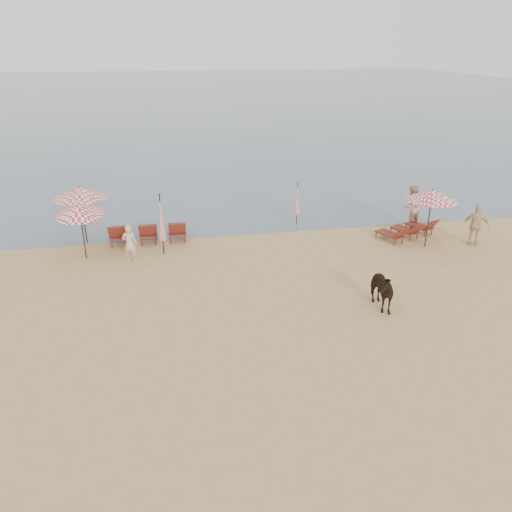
{
  "coord_description": "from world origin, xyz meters",
  "views": [
    {
      "loc": [
        -2.9,
        -10.69,
        7.97
      ],
      "look_at": [
        0.0,
        5.0,
        1.1
      ],
      "focal_mm": 35.0,
      "sensor_mm": 36.0,
      "label": 1
    }
  ],
  "objects_px": {
    "beachgoer_right_a": "(411,207)",
    "umbrella_open_right": "(432,195)",
    "cow": "(379,289)",
    "beachgoer_right_b": "(476,225)",
    "umbrella_open_left_a": "(80,192)",
    "umbrella_closed_right": "(297,199)",
    "lounger_cluster_left": "(148,231)",
    "umbrella_open_left_b": "(79,210)",
    "lounger_cluster_right": "(408,230)",
    "beachgoer_left": "(130,244)",
    "umbrella_closed_left": "(161,218)"
  },
  "relations": [
    {
      "from": "umbrella_closed_right",
      "to": "cow",
      "type": "distance_m",
      "value": 8.32
    },
    {
      "from": "cow",
      "to": "beachgoer_right_b",
      "type": "height_order",
      "value": "beachgoer_right_b"
    },
    {
      "from": "lounger_cluster_left",
      "to": "beachgoer_right_a",
      "type": "bearing_deg",
      "value": -1.52
    },
    {
      "from": "cow",
      "to": "beachgoer_right_b",
      "type": "distance_m",
      "value": 7.58
    },
    {
      "from": "cow",
      "to": "beachgoer_right_a",
      "type": "xyz_separation_m",
      "value": [
        4.56,
        6.99,
        0.31
      ]
    },
    {
      "from": "umbrella_closed_left",
      "to": "cow",
      "type": "height_order",
      "value": "umbrella_closed_left"
    },
    {
      "from": "cow",
      "to": "lounger_cluster_right",
      "type": "bearing_deg",
      "value": 52.83
    },
    {
      "from": "beachgoer_left",
      "to": "beachgoer_right_a",
      "type": "bearing_deg",
      "value": -161.8
    },
    {
      "from": "umbrella_closed_right",
      "to": "beachgoer_right_a",
      "type": "distance_m",
      "value": 5.25
    },
    {
      "from": "umbrella_open_left_a",
      "to": "beachgoer_left",
      "type": "distance_m",
      "value": 3.46
    },
    {
      "from": "umbrella_open_right",
      "to": "umbrella_open_left_b",
      "type": "bearing_deg",
      "value": -171.61
    },
    {
      "from": "cow",
      "to": "beachgoer_right_b",
      "type": "bearing_deg",
      "value": 32.13
    },
    {
      "from": "lounger_cluster_right",
      "to": "lounger_cluster_left",
      "type": "bearing_deg",
      "value": 149.14
    },
    {
      "from": "umbrella_closed_left",
      "to": "beachgoer_right_a",
      "type": "distance_m",
      "value": 11.39
    },
    {
      "from": "beachgoer_right_b",
      "to": "umbrella_open_left_a",
      "type": "bearing_deg",
      "value": 26.96
    },
    {
      "from": "umbrella_open_right",
      "to": "beachgoer_right_a",
      "type": "height_order",
      "value": "umbrella_open_right"
    },
    {
      "from": "lounger_cluster_left",
      "to": "cow",
      "type": "bearing_deg",
      "value": -44.73
    },
    {
      "from": "cow",
      "to": "lounger_cluster_left",
      "type": "bearing_deg",
      "value": 132.13
    },
    {
      "from": "umbrella_open_left_a",
      "to": "cow",
      "type": "bearing_deg",
      "value": -27.21
    },
    {
      "from": "umbrella_open_left_b",
      "to": "umbrella_closed_left",
      "type": "xyz_separation_m",
      "value": [
        3.07,
        -0.14,
        -0.45
      ]
    },
    {
      "from": "lounger_cluster_left",
      "to": "umbrella_open_right",
      "type": "relative_size",
      "value": 1.27
    },
    {
      "from": "umbrella_open_left_b",
      "to": "beachgoer_right_a",
      "type": "bearing_deg",
      "value": 10.9
    },
    {
      "from": "umbrella_closed_left",
      "to": "umbrella_open_right",
      "type": "bearing_deg",
      "value": -6.23
    },
    {
      "from": "umbrella_open_right",
      "to": "lounger_cluster_right",
      "type": "bearing_deg",
      "value": 117.66
    },
    {
      "from": "umbrella_open_left_b",
      "to": "beachgoer_right_a",
      "type": "xyz_separation_m",
      "value": [
        14.38,
        1.03,
        -1.02
      ]
    },
    {
      "from": "lounger_cluster_right",
      "to": "beachgoer_left",
      "type": "xyz_separation_m",
      "value": [
        -11.88,
        -0.54,
        0.4
      ]
    },
    {
      "from": "lounger_cluster_right",
      "to": "umbrella_open_right",
      "type": "distance_m",
      "value": 2.18
    },
    {
      "from": "umbrella_open_left_b",
      "to": "umbrella_open_left_a",
      "type": "bearing_deg",
      "value": 102.54
    },
    {
      "from": "cow",
      "to": "umbrella_open_left_b",
      "type": "bearing_deg",
      "value": 145.67
    },
    {
      "from": "umbrella_closed_left",
      "to": "umbrella_closed_right",
      "type": "distance_m",
      "value": 6.71
    },
    {
      "from": "umbrella_open_right",
      "to": "beachgoer_right_b",
      "type": "height_order",
      "value": "umbrella_open_right"
    },
    {
      "from": "beachgoer_right_a",
      "to": "lounger_cluster_left",
      "type": "bearing_deg",
      "value": -29.82
    },
    {
      "from": "umbrella_open_right",
      "to": "umbrella_open_left_a",
      "type": "bearing_deg",
      "value": -178.07
    },
    {
      "from": "umbrella_open_right",
      "to": "beachgoer_right_a",
      "type": "bearing_deg",
      "value": 93.51
    },
    {
      "from": "beachgoer_right_a",
      "to": "umbrella_open_right",
      "type": "bearing_deg",
      "value": 51.39
    },
    {
      "from": "lounger_cluster_right",
      "to": "umbrella_open_left_b",
      "type": "relative_size",
      "value": 1.23
    },
    {
      "from": "umbrella_open_left_b",
      "to": "umbrella_open_right",
      "type": "relative_size",
      "value": 0.93
    },
    {
      "from": "lounger_cluster_left",
      "to": "umbrella_open_left_a",
      "type": "xyz_separation_m",
      "value": [
        -2.62,
        0.29,
        1.77
      ]
    },
    {
      "from": "umbrella_closed_right",
      "to": "lounger_cluster_left",
      "type": "bearing_deg",
      "value": -171.95
    },
    {
      "from": "umbrella_open_left_b",
      "to": "cow",
      "type": "bearing_deg",
      "value": -24.42
    },
    {
      "from": "umbrella_open_left_a",
      "to": "beachgoer_right_b",
      "type": "relative_size",
      "value": 1.4
    },
    {
      "from": "lounger_cluster_left",
      "to": "umbrella_open_right",
      "type": "height_order",
      "value": "umbrella_open_right"
    },
    {
      "from": "umbrella_closed_left",
      "to": "beachgoer_left",
      "type": "relative_size",
      "value": 1.62
    },
    {
      "from": "umbrella_closed_left",
      "to": "umbrella_closed_right",
      "type": "height_order",
      "value": "umbrella_closed_left"
    },
    {
      "from": "umbrella_closed_right",
      "to": "umbrella_closed_left",
      "type": "bearing_deg",
      "value": -158.42
    },
    {
      "from": "beachgoer_left",
      "to": "umbrella_open_right",
      "type": "bearing_deg",
      "value": -172.61
    },
    {
      "from": "lounger_cluster_right",
      "to": "umbrella_closed_left",
      "type": "bearing_deg",
      "value": 156.69
    },
    {
      "from": "umbrella_open_right",
      "to": "beachgoer_right_a",
      "type": "distance_m",
      "value": 2.71
    },
    {
      "from": "lounger_cluster_right",
      "to": "beachgoer_right_a",
      "type": "distance_m",
      "value": 1.58
    },
    {
      "from": "umbrella_closed_right",
      "to": "beachgoer_left",
      "type": "bearing_deg",
      "value": -157.45
    }
  ]
}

